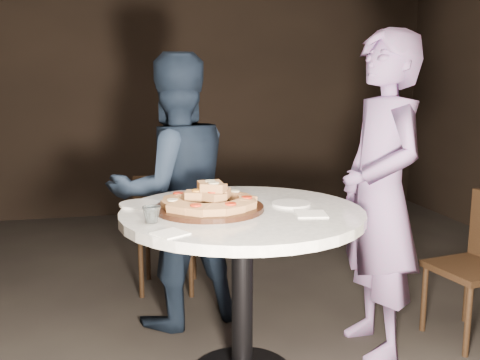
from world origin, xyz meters
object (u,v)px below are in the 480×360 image
at_px(diner_teal, 380,196).
at_px(table, 242,242).
at_px(focaccia_pile, 209,199).
at_px(diner_navy, 174,192).
at_px(chair_far, 166,225).
at_px(serving_board, 209,208).
at_px(water_glass, 152,214).

bearing_deg(diner_teal, table, -79.63).
bearing_deg(focaccia_pile, diner_navy, 98.06).
bearing_deg(chair_far, diner_teal, 145.64).
bearing_deg(table, serving_board, 174.33).
height_order(focaccia_pile, diner_navy, diner_navy).
relative_size(serving_board, diner_navy, 0.31).
height_order(serving_board, diner_teal, diner_teal).
bearing_deg(serving_board, table, -5.67).
relative_size(table, chair_far, 1.46).
relative_size(focaccia_pile, diner_navy, 0.28).
relative_size(water_glass, chair_far, 0.09).
relative_size(table, focaccia_pile, 2.71).
xyz_separation_m(serving_board, focaccia_pile, (0.00, -0.00, 0.04)).
bearing_deg(table, diner_navy, 109.24).
xyz_separation_m(chair_far, diner_teal, (1.03, -1.03, 0.37)).
bearing_deg(chair_far, table, 113.39).
bearing_deg(water_glass, chair_far, 83.22).
bearing_deg(diner_teal, focaccia_pile, -82.19).
relative_size(serving_board, diner_teal, 0.30).
bearing_deg(water_glass, diner_navy, 78.78).
bearing_deg(water_glass, diner_teal, 13.76).
bearing_deg(table, chair_far, 102.88).
distance_m(serving_board, diner_teal, 0.93).
relative_size(water_glass, diner_navy, 0.05).
relative_size(table, diner_teal, 0.72).
bearing_deg(diner_navy, water_glass, 62.33).
distance_m(focaccia_pile, diner_teal, 0.93).
bearing_deg(chair_far, water_glass, 93.72).
distance_m(table, serving_board, 0.23).
distance_m(serving_board, diner_navy, 0.71).
xyz_separation_m(serving_board, diner_teal, (0.92, 0.12, -0.01)).
distance_m(focaccia_pile, chair_far, 1.23).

